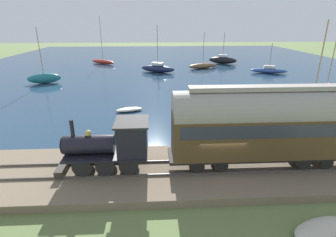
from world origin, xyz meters
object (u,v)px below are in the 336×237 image
object	(u,v)px
sailboat_navy	(158,68)
rowboat_near_shore	(84,141)
rowboat_off_pier	(242,106)
beached_dinghy	(321,228)
steam_locomotive	(114,143)
sailboat_red	(103,61)
sailboat_teal	(44,78)
sailboat_brown	(203,66)
sailboat_black	(223,60)
rowboat_mid_harbor	(133,121)
passenger_coach	(263,123)
sailboat_blue	(269,70)
sailboat_gray	(308,120)
rowboat_far_out	(129,109)
sailboat_green	(325,93)

from	to	relation	value
sailboat_navy	rowboat_near_shore	size ratio (longest dim) A/B	3.36
rowboat_off_pier	beached_dinghy	bearing A→B (deg)	167.69
steam_locomotive	sailboat_red	world-z (taller)	sailboat_red
sailboat_teal	sailboat_brown	bearing A→B (deg)	-81.10
sailboat_black	rowboat_mid_harbor	xyz separation A→B (m)	(-33.33, 16.47, -0.55)
passenger_coach	sailboat_red	world-z (taller)	sailboat_red
sailboat_blue	rowboat_near_shore	xyz separation A→B (m)	(-26.37, 25.07, -0.24)
sailboat_navy	sailboat_gray	size ratio (longest dim) A/B	0.91
sailboat_red	sailboat_black	size ratio (longest dim) A/B	1.50
sailboat_black	rowboat_off_pier	size ratio (longest dim) A/B	3.14
rowboat_near_shore	beached_dinghy	world-z (taller)	rowboat_near_shore
rowboat_off_pier	sailboat_brown	bearing A→B (deg)	-6.27
sailboat_brown	rowboat_mid_harbor	world-z (taller)	sailboat_brown
rowboat_far_out	sailboat_red	bearing A→B (deg)	-0.78
passenger_coach	sailboat_green	distance (m)	20.23
steam_locomotive	rowboat_far_out	distance (m)	11.94
sailboat_green	sailboat_black	xyz separation A→B (m)	(27.06, 4.99, 0.04)
sailboat_blue	sailboat_green	distance (m)	16.06
passenger_coach	rowboat_near_shore	bearing A→B (deg)	68.18
steam_locomotive	sailboat_blue	world-z (taller)	sailboat_blue
sailboat_blue	sailboat_red	size ratio (longest dim) A/B	0.66
sailboat_navy	passenger_coach	bearing A→B (deg)	-144.71
steam_locomotive	sailboat_teal	size ratio (longest dim) A/B	0.66
sailboat_red	beached_dinghy	size ratio (longest dim) A/B	3.11
sailboat_green	beached_dinghy	world-z (taller)	sailboat_green
rowboat_near_shore	rowboat_mid_harbor	bearing A→B (deg)	-45.01
sailboat_black	sailboat_green	bearing A→B (deg)	-144.46
sailboat_navy	rowboat_near_shore	world-z (taller)	sailboat_navy
steam_locomotive	passenger_coach	distance (m)	8.35
rowboat_far_out	rowboat_near_shore	size ratio (longest dim) A/B	1.21
sailboat_brown	rowboat_far_out	xyz separation A→B (m)	(-24.49, 11.85, -0.33)
sailboat_red	rowboat_off_pier	xyz separation A→B (m)	(-30.75, -19.52, -0.28)
steam_locomotive	beached_dinghy	distance (m)	10.62
sailboat_green	steam_locomotive	bearing A→B (deg)	114.29
rowboat_far_out	sailboat_black	bearing A→B (deg)	-44.78
passenger_coach	steam_locomotive	bearing A→B (deg)	90.00
sailboat_brown	sailboat_red	bearing A→B (deg)	53.59
sailboat_red	rowboat_mid_harbor	world-z (taller)	sailboat_red
rowboat_far_out	beached_dinghy	bearing A→B (deg)	-165.34
rowboat_mid_harbor	beached_dinghy	size ratio (longest dim) A/B	0.81
sailboat_navy	sailboat_green	distance (m)	25.99
sailboat_brown	beached_dinghy	xyz separation A→B (m)	(-41.04, 2.35, -0.30)
sailboat_green	beached_dinghy	xyz separation A→B (m)	(-19.59, 12.56, -0.52)
rowboat_far_out	sailboat_teal	bearing A→B (deg)	29.81
rowboat_far_out	beached_dinghy	world-z (taller)	beached_dinghy
rowboat_off_pier	sailboat_blue	bearing A→B (deg)	-35.48
passenger_coach	sailboat_blue	xyz separation A→B (m)	(30.87, -13.83, -2.69)
sailboat_navy	rowboat_off_pier	size ratio (longest dim) A/B	3.98
steam_locomotive	passenger_coach	bearing A→B (deg)	-90.00
sailboat_red	rowboat_near_shore	bearing A→B (deg)	-138.48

